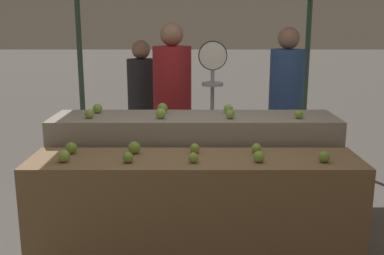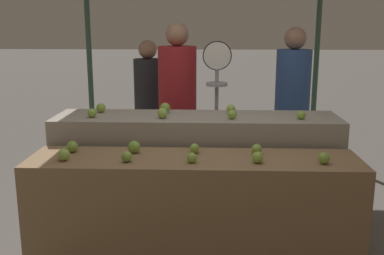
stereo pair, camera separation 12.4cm
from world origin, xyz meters
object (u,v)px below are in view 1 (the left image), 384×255
Objects in this scene: person_customer_left at (143,99)px; produce_scale at (213,88)px; person_customer_right at (287,97)px; person_vendor_at_scale at (173,98)px.

produce_scale is at bearing 142.50° from person_customer_left.
person_customer_left is 1.60m from person_customer_right.
produce_scale is 0.93m from person_customer_right.
person_customer_left is (-0.76, 0.80, -0.24)m from produce_scale.
person_customer_right is (1.56, -0.35, 0.08)m from person_customer_left.
person_customer_left is at bearing -41.22° from person_customer_right.
person_vendor_at_scale is (-0.40, 0.30, -0.14)m from produce_scale.
produce_scale is 0.51m from person_vendor_at_scale.
person_vendor_at_scale is at bearing 143.21° from produce_scale.
produce_scale is 1.01× the size of person_customer_left.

